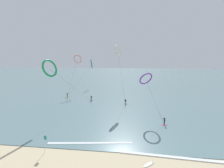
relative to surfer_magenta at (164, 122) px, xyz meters
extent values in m
cube|color=slate|center=(-11.29, 89.76, -0.78)|extent=(400.00, 200.00, 0.08)
ellipsoid|color=#CC288E|center=(0.00, -0.01, -0.71)|extent=(1.40, 0.40, 0.06)
cylinder|color=#1E2823|center=(-0.01, 0.13, -0.28)|extent=(0.12, 0.12, 0.80)
cylinder|color=#1E2823|center=(0.01, -0.15, -0.28)|extent=(0.12, 0.12, 0.80)
cube|color=#1E2823|center=(0.00, -0.01, 0.43)|extent=(0.22, 0.33, 0.62)
sphere|color=tan|center=(0.00, -0.01, 0.85)|extent=(0.22, 0.22, 0.22)
cylinder|color=#1E2823|center=(-0.01, 0.33, 0.48)|extent=(0.51, 0.12, 0.39)
cylinder|color=#1E2823|center=(0.01, -0.11, 0.48)|extent=(0.51, 0.12, 0.39)
ellipsoid|color=orange|center=(-28.74, 19.59, -0.71)|extent=(1.40, 0.40, 0.06)
cylinder|color=#191E38|center=(-28.77, 19.72, -0.28)|extent=(0.12, 0.12, 0.80)
cylinder|color=#191E38|center=(-28.71, 19.45, -0.28)|extent=(0.12, 0.12, 0.80)
cube|color=#191E38|center=(-28.74, 19.59, 0.43)|extent=(0.26, 0.35, 0.62)
sphere|color=tan|center=(-28.74, 19.59, 0.85)|extent=(0.22, 0.22, 0.22)
cylinder|color=#191E38|center=(-28.78, 19.92, 0.48)|extent=(0.51, 0.19, 0.39)
cylinder|color=#191E38|center=(-28.70, 19.49, 0.48)|extent=(0.51, 0.19, 0.39)
ellipsoid|color=navy|center=(-8.22, 13.49, -0.71)|extent=(1.40, 0.40, 0.06)
cylinder|color=black|center=(-8.09, 13.51, -0.28)|extent=(0.12, 0.12, 0.80)
cylinder|color=black|center=(-8.36, 13.46, -0.28)|extent=(0.12, 0.12, 0.80)
cube|color=black|center=(-8.22, 13.49, 0.43)|extent=(0.35, 0.26, 0.62)
sphere|color=tan|center=(-8.22, 13.49, 0.85)|extent=(0.22, 0.22, 0.22)
cylinder|color=black|center=(-8.01, 13.65, 0.48)|extent=(0.19, 0.51, 0.39)
cylinder|color=black|center=(-8.44, 13.56, 0.48)|extent=(0.19, 0.51, 0.39)
ellipsoid|color=#2647B7|center=(-19.30, 16.31, -0.71)|extent=(1.40, 0.40, 0.06)
cylinder|color=black|center=(-19.20, 16.21, -0.28)|extent=(0.12, 0.12, 0.80)
cylinder|color=black|center=(-19.40, 16.41, -0.28)|extent=(0.12, 0.12, 0.80)
cube|color=black|center=(-19.30, 16.31, 0.43)|extent=(0.37, 0.37, 0.62)
sphere|color=tan|center=(-19.30, 16.31, 0.85)|extent=(0.22, 0.22, 0.22)
cylinder|color=black|center=(-19.15, 16.28, 0.48)|extent=(0.42, 0.42, 0.39)
cylinder|color=black|center=(-19.46, 16.58, 0.48)|extent=(0.42, 0.42, 0.39)
torus|color=#199351|center=(-24.41, 0.94, 10.65)|extent=(2.71, 4.27, 3.90)
cylinder|color=#3F3F3F|center=(-21.86, 8.62, 4.81)|extent=(5.13, 15.39, 11.28)
torus|color=#EA7260|center=(-27.31, 27.76, 12.57)|extent=(3.02, 3.10, 3.24)
cylinder|color=#3F3F3F|center=(-28.02, 23.67, 5.81)|extent=(1.46, 8.20, 13.27)
torus|color=purple|center=(-3.57, 4.18, 8.23)|extent=(3.77, 3.35, 2.87)
cylinder|color=#3F3F3F|center=(-1.79, 2.09, 3.63)|extent=(3.60, 4.22, 8.91)
torus|color=silver|center=(-10.70, 14.40, 14.99)|extent=(2.34, 3.41, 3.23)
cylinder|color=#3F3F3F|center=(-9.46, 13.94, 6.99)|extent=(2.51, 0.95, 15.63)
torus|color=teal|center=(-25.34, 41.82, 10.36)|extent=(1.95, 5.01, 4.90)
cylinder|color=#3F3F3F|center=(-27.04, 30.71, 4.70)|extent=(3.43, 22.25, 11.05)
ellipsoid|color=silver|center=(-4.58, -12.28, -0.78)|extent=(1.79, 1.62, 0.08)
cone|color=black|center=(-4.04, -11.83, -0.68)|extent=(0.14, 0.14, 0.12)
cylinder|color=silver|center=(-19.30, -11.40, 0.54)|extent=(0.06, 0.06, 2.72)
cube|color=teal|center=(-19.08, -11.40, 1.55)|extent=(0.44, 0.12, 0.60)
cube|color=white|center=(0.74, -10.61, -0.76)|extent=(18.42, 1.63, 0.12)
cube|color=white|center=(-13.42, -8.32, -0.76)|extent=(13.51, 2.08, 0.12)
camera|label=1|loc=(-7.39, -30.38, 12.65)|focal=24.44mm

